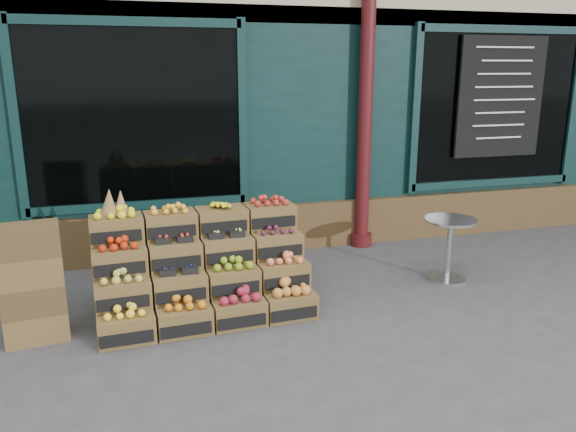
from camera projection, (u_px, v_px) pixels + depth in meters
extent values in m
plane|color=#3E3E41|center=(329.00, 320.00, 5.26)|extent=(60.00, 60.00, 0.00)
cube|color=black|center=(225.00, 61.00, 9.47)|extent=(12.00, 6.00, 4.80)
cube|color=black|center=(269.00, 133.00, 6.96)|extent=(12.00, 0.12, 3.00)
cube|color=#4B371E|center=(271.00, 228.00, 7.21)|extent=(12.00, 0.18, 0.60)
cube|color=black|center=(134.00, 117.00, 6.40)|extent=(2.40, 0.06, 2.00)
cube|color=black|center=(496.00, 108.00, 7.69)|extent=(2.40, 0.06, 2.00)
cylinder|color=#440F12|center=(365.00, 124.00, 7.07)|extent=(0.18, 0.18, 3.20)
cube|color=black|center=(501.00, 97.00, 7.58)|extent=(1.30, 0.04, 1.60)
cube|color=brown|center=(126.00, 327.00, 4.85)|extent=(0.50, 0.36, 0.24)
cube|color=black|center=(128.00, 339.00, 4.70)|extent=(0.44, 0.04, 0.11)
cube|color=yellow|center=(125.00, 311.00, 4.81)|extent=(0.40, 0.27, 0.08)
cube|color=brown|center=(184.00, 319.00, 5.01)|extent=(0.50, 0.36, 0.24)
cube|color=black|center=(187.00, 330.00, 4.85)|extent=(0.44, 0.04, 0.11)
cube|color=orange|center=(183.00, 302.00, 4.97)|extent=(0.40, 0.27, 0.09)
cube|color=brown|center=(238.00, 312.00, 5.17)|extent=(0.50, 0.36, 0.24)
cube|color=black|center=(243.00, 322.00, 5.01)|extent=(0.44, 0.04, 0.11)
cube|color=maroon|center=(238.00, 295.00, 5.12)|extent=(0.40, 0.27, 0.09)
cube|color=brown|center=(289.00, 304.00, 5.32)|extent=(0.50, 0.36, 0.24)
cube|color=black|center=(296.00, 314.00, 5.17)|extent=(0.44, 0.04, 0.11)
cube|color=#BD762F|center=(289.00, 287.00, 5.28)|extent=(0.40, 0.27, 0.11)
cube|color=brown|center=(123.00, 293.00, 4.97)|extent=(0.50, 0.36, 0.24)
cube|color=black|center=(124.00, 303.00, 4.82)|extent=(0.44, 0.04, 0.11)
cube|color=#AFB245|center=(122.00, 276.00, 4.93)|extent=(0.40, 0.27, 0.08)
cube|color=brown|center=(179.00, 286.00, 5.13)|extent=(0.50, 0.36, 0.24)
cube|color=black|center=(183.00, 296.00, 4.98)|extent=(0.44, 0.04, 0.11)
cube|color=#191D44|center=(179.00, 272.00, 5.10)|extent=(0.40, 0.27, 0.03)
cube|color=brown|center=(232.00, 280.00, 5.29)|extent=(0.50, 0.36, 0.24)
cube|color=black|center=(237.00, 289.00, 5.13)|extent=(0.44, 0.04, 0.11)
cube|color=olive|center=(232.00, 264.00, 5.25)|extent=(0.40, 0.27, 0.08)
cube|color=brown|center=(282.00, 273.00, 5.45)|extent=(0.50, 0.36, 0.24)
cube|color=black|center=(288.00, 282.00, 5.29)|extent=(0.44, 0.04, 0.11)
cube|color=#E77445|center=(282.00, 258.00, 5.41)|extent=(0.40, 0.27, 0.08)
cube|color=brown|center=(120.00, 260.00, 5.10)|extent=(0.50, 0.36, 0.24)
cube|color=black|center=(121.00, 269.00, 4.94)|extent=(0.44, 0.04, 0.11)
cube|color=#A9220A|center=(118.00, 244.00, 5.06)|extent=(0.40, 0.27, 0.08)
cube|color=brown|center=(175.00, 255.00, 5.26)|extent=(0.50, 0.36, 0.24)
cube|color=black|center=(178.00, 263.00, 5.10)|extent=(0.44, 0.04, 0.11)
cube|color=red|center=(174.00, 241.00, 5.22)|extent=(0.40, 0.27, 0.03)
cube|color=brown|center=(227.00, 249.00, 5.41)|extent=(0.50, 0.36, 0.24)
cube|color=black|center=(231.00, 257.00, 5.26)|extent=(0.44, 0.04, 0.11)
cube|color=#A2C758|center=(226.00, 236.00, 5.38)|extent=(0.40, 0.27, 0.03)
cube|color=brown|center=(276.00, 244.00, 5.57)|extent=(0.50, 0.36, 0.24)
cube|color=black|center=(282.00, 252.00, 5.41)|extent=(0.44, 0.04, 0.11)
cube|color=#4D1231|center=(276.00, 229.00, 5.53)|extent=(0.40, 0.27, 0.06)
cube|color=brown|center=(117.00, 229.00, 5.22)|extent=(0.50, 0.36, 0.24)
cube|color=black|center=(118.00, 237.00, 5.07)|extent=(0.44, 0.04, 0.11)
cube|color=yellow|center=(115.00, 212.00, 5.18)|extent=(0.40, 0.27, 0.08)
cube|color=brown|center=(171.00, 224.00, 5.38)|extent=(0.50, 0.36, 0.24)
cube|color=black|center=(173.00, 232.00, 5.22)|extent=(0.44, 0.04, 0.11)
cube|color=#F4A526|center=(170.00, 209.00, 5.34)|extent=(0.40, 0.27, 0.06)
cube|color=brown|center=(221.00, 220.00, 5.54)|extent=(0.50, 0.36, 0.24)
cube|color=black|center=(226.00, 227.00, 5.38)|extent=(0.44, 0.04, 0.11)
cube|color=yellow|center=(221.00, 204.00, 5.50)|extent=(0.40, 0.27, 0.07)
cube|color=brown|center=(270.00, 216.00, 5.69)|extent=(0.50, 0.36, 0.24)
cube|color=black|center=(275.00, 222.00, 5.54)|extent=(0.44, 0.04, 0.11)
cube|color=#A3271E|center=(269.00, 201.00, 5.65)|extent=(0.40, 0.27, 0.07)
cube|color=#4B371E|center=(207.00, 307.00, 5.27)|extent=(1.99, 0.43, 0.24)
cube|color=#4B371E|center=(203.00, 287.00, 5.43)|extent=(1.99, 0.43, 0.48)
cube|color=#4B371E|center=(198.00, 268.00, 5.58)|extent=(1.99, 0.43, 0.72)
cone|color=olive|center=(109.00, 203.00, 5.14)|extent=(0.17, 0.17, 0.28)
cone|color=olive|center=(121.00, 203.00, 5.21)|extent=(0.15, 0.15, 0.24)
cube|color=brown|center=(38.00, 324.00, 4.89)|extent=(0.55, 0.41, 0.26)
cube|color=#4B371E|center=(34.00, 297.00, 4.82)|extent=(0.55, 0.41, 0.26)
cube|color=brown|center=(31.00, 269.00, 4.76)|extent=(0.55, 0.41, 0.26)
cube|color=#4B371E|center=(27.00, 240.00, 4.69)|extent=(0.55, 0.41, 0.26)
cylinder|color=#B7B8BE|center=(446.00, 279.00, 6.25)|extent=(0.41, 0.41, 0.03)
cylinder|color=#B7B8BE|center=(449.00, 250.00, 6.17)|extent=(0.06, 0.06, 0.67)
cylinder|color=#B7B8BE|center=(451.00, 220.00, 6.08)|extent=(0.56, 0.56, 0.03)
imported|color=#164E1D|center=(164.00, 165.00, 7.26)|extent=(0.85, 0.64, 2.13)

